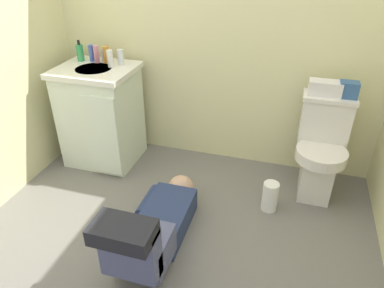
# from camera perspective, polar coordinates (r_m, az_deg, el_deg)

# --- Properties ---
(ground_plane) EXTENTS (3.09, 3.03, 0.04)m
(ground_plane) POSITION_cam_1_polar(r_m,az_deg,el_deg) (2.47, -2.81, -14.09)
(ground_plane) COLOR slate
(wall_back) EXTENTS (2.75, 0.08, 2.40)m
(wall_back) POSITION_cam_1_polar(r_m,az_deg,el_deg) (2.81, 4.01, 20.03)
(wall_back) COLOR beige
(wall_back) RESTS_ON ground_plane
(toilet) EXTENTS (0.36, 0.46, 0.75)m
(toilet) POSITION_cam_1_polar(r_m,az_deg,el_deg) (2.74, 19.84, -0.80)
(toilet) COLOR silver
(toilet) RESTS_ON ground_plane
(vanity_cabinet) EXTENTS (0.60, 0.53, 0.82)m
(vanity_cabinet) POSITION_cam_1_polar(r_m,az_deg,el_deg) (3.06, -14.26, 4.54)
(vanity_cabinet) COLOR silver
(vanity_cabinet) RESTS_ON ground_plane
(faucet) EXTENTS (0.02, 0.02, 0.10)m
(faucet) POSITION_cam_1_polar(r_m,az_deg,el_deg) (3.01, -14.05, 13.47)
(faucet) COLOR silver
(faucet) RESTS_ON vanity_cabinet
(person_plumber) EXTENTS (0.38, 1.06, 0.52)m
(person_plumber) POSITION_cam_1_polar(r_m,az_deg,el_deg) (2.24, -6.14, -12.99)
(person_plumber) COLOR navy
(person_plumber) RESTS_ON ground_plane
(tissue_box) EXTENTS (0.22, 0.11, 0.10)m
(tissue_box) POSITION_cam_1_polar(r_m,az_deg,el_deg) (2.64, 20.49, 8.38)
(tissue_box) COLOR silver
(tissue_box) RESTS_ON toilet
(toiletry_bag) EXTENTS (0.12, 0.09, 0.11)m
(toiletry_bag) POSITION_cam_1_polar(r_m,az_deg,el_deg) (2.65, 23.72, 7.95)
(toiletry_bag) COLOR #33598C
(toiletry_bag) RESTS_ON toilet
(soap_dispenser) EXTENTS (0.06, 0.06, 0.17)m
(soap_dispenser) POSITION_cam_1_polar(r_m,az_deg,el_deg) (3.09, -17.43, 13.76)
(soap_dispenser) COLOR #369B56
(soap_dispenser) RESTS_ON vanity_cabinet
(bottle_blue) EXTENTS (0.04, 0.04, 0.13)m
(bottle_blue) POSITION_cam_1_polar(r_m,az_deg,el_deg) (3.05, -15.71, 13.77)
(bottle_blue) COLOR #4362BE
(bottle_blue) RESTS_ON vanity_cabinet
(bottle_pink) EXTENTS (0.04, 0.04, 0.14)m
(bottle_pink) POSITION_cam_1_polar(r_m,az_deg,el_deg) (3.01, -15.01, 13.68)
(bottle_pink) COLOR pink
(bottle_pink) RESTS_ON vanity_cabinet
(bottle_amber) EXTENTS (0.05, 0.05, 0.13)m
(bottle_amber) POSITION_cam_1_polar(r_m,az_deg,el_deg) (2.99, -13.48, 13.71)
(bottle_amber) COLOR #CA8630
(bottle_amber) RESTS_ON vanity_cabinet
(bottle_white) EXTENTS (0.05, 0.05, 0.13)m
(bottle_white) POSITION_cam_1_polar(r_m,az_deg,el_deg) (2.88, -12.94, 13.13)
(bottle_white) COLOR white
(bottle_white) RESTS_ON vanity_cabinet
(bottle_clear) EXTENTS (0.05, 0.05, 0.12)m
(bottle_clear) POSITION_cam_1_polar(r_m,az_deg,el_deg) (2.93, -11.32, 13.45)
(bottle_clear) COLOR silver
(bottle_clear) RESTS_ON vanity_cabinet
(paper_towel_roll) EXTENTS (0.11, 0.11, 0.22)m
(paper_towel_roll) POSITION_cam_1_polar(r_m,az_deg,el_deg) (2.61, 12.34, -8.18)
(paper_towel_roll) COLOR white
(paper_towel_roll) RESTS_ON ground_plane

